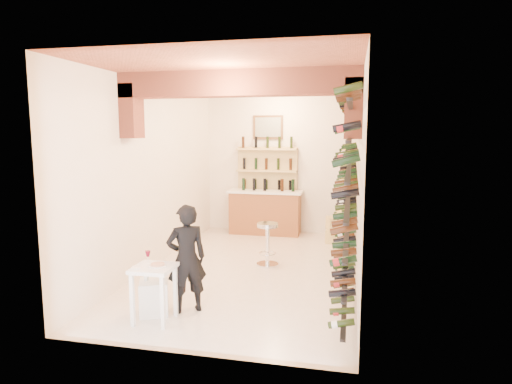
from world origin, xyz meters
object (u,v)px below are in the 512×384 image
back_counter (265,211)px  wine_rack (345,182)px  tasting_table (154,276)px  chrome_barstool (268,241)px  white_stool (154,297)px  crate_lower (339,237)px  person (187,258)px

back_counter → wine_rack: bearing=-55.3°
wine_rack → back_counter: 3.38m
tasting_table → chrome_barstool: (0.94, 2.57, -0.14)m
wine_rack → back_counter: (-1.83, 2.65, -1.02)m
wine_rack → chrome_barstool: (-1.32, 0.27, -1.11)m
wine_rack → tasting_table: size_ratio=6.65×
back_counter → tasting_table: back_counter is taller
wine_rack → tasting_table: bearing=-134.4°
tasting_table → chrome_barstool: size_ratio=1.13×
tasting_table → chrome_barstool: 2.74m
white_stool → crate_lower: white_stool is taller
tasting_table → crate_lower: tasting_table is taller
wine_rack → tasting_table: (-2.25, -2.30, -0.97)m
tasting_table → wine_rack: bearing=45.0°
chrome_barstool → wine_rack: bearing=-11.5°
tasting_table → person: 0.49m
tasting_table → person: bearing=52.6°
back_counter → person: 4.58m
back_counter → crate_lower: back_counter is taller
wine_rack → white_stool: size_ratio=12.87×
white_stool → chrome_barstool: 2.60m
chrome_barstool → crate_lower: (1.18, 1.81, -0.30)m
tasting_table → crate_lower: size_ratio=1.79×
tasting_table → back_counter: bearing=84.5°
crate_lower → wine_rack: bearing=-86.4°
white_stool → tasting_table: bearing=-62.0°
back_counter → crate_lower: bearing=-18.6°
person → crate_lower: (1.84, 4.00, -0.57)m
tasting_table → person: size_ratio=0.60×
white_stool → wine_rack: bearing=41.7°
white_stool → person: (0.39, 0.18, 0.49)m
person → chrome_barstool: person is taller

